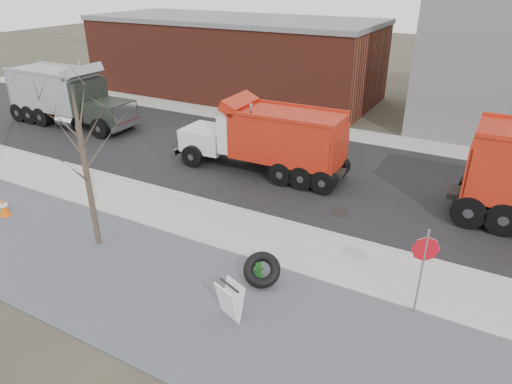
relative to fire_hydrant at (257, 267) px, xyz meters
The scene contains 15 objects.
ground 2.87m from the fire_hydrant, 142.16° to the left, with size 120.00×120.00×0.00m, color #383328.
gravel_verge 2.87m from the fire_hydrant, 142.11° to the right, with size 60.00×5.00×0.03m, color slate.
sidewalk 3.03m from the fire_hydrant, 138.40° to the left, with size 60.00×2.50×0.06m, color #9E9B93.
curb 4.01m from the fire_hydrant, 124.31° to the left, with size 60.00×0.15×0.11m, color #9E9B93.
road 8.36m from the fire_hydrant, 105.62° to the left, with size 60.00×9.40×0.02m, color black.
far_sidewalk 13.94m from the fire_hydrant, 99.30° to the left, with size 60.00×2.00×0.06m, color #9E9B93.
building_brick 22.51m from the fire_hydrant, 123.16° to the left, with size 20.20×8.20×5.30m.
bare_tree 6.24m from the fire_hydrant, behind, with size 3.20×3.20×5.20m.
fire_hydrant is the anchor object (origin of this frame).
truck_tire 0.30m from the fire_hydrant, 32.27° to the right, with size 1.34×1.30×0.92m.
stop_sign 4.55m from the fire_hydrant, ahead, with size 0.63×0.32×2.51m.
sandwich_board 1.82m from the fire_hydrant, 83.39° to the right, with size 0.84×0.68×1.01m.
traffic_cone_far 9.87m from the fire_hydrant, behind, with size 0.37×0.37×0.71m.
dump_truck_red_b 7.84m from the fire_hydrant, 115.53° to the left, with size 7.66×2.41×3.23m.
dump_truck_grey 18.33m from the fire_hydrant, 154.90° to the left, with size 7.71×2.52×3.49m.
Camera 1 is at (7.47, -11.24, 8.00)m, focal length 32.00 mm.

